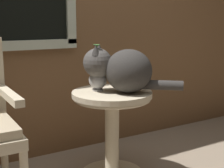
% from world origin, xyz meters
% --- Properties ---
extents(wicker_side_table, '(0.53, 0.53, 0.61)m').
position_xyz_m(wicker_side_table, '(0.15, 0.24, 0.41)').
color(wicker_side_table, beige).
rests_on(wicker_side_table, ground_plane).
extents(cat, '(0.53, 0.48, 0.31)m').
position_xyz_m(cat, '(0.19, 0.19, 0.76)').
color(cat, '#33302D').
rests_on(cat, wicker_side_table).
extents(pewter_vase_with_ivy, '(0.12, 0.12, 0.31)m').
position_xyz_m(pewter_vase_with_ivy, '(0.08, 0.32, 0.69)').
color(pewter_vase_with_ivy, '#99999E').
rests_on(pewter_vase_with_ivy, wicker_side_table).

